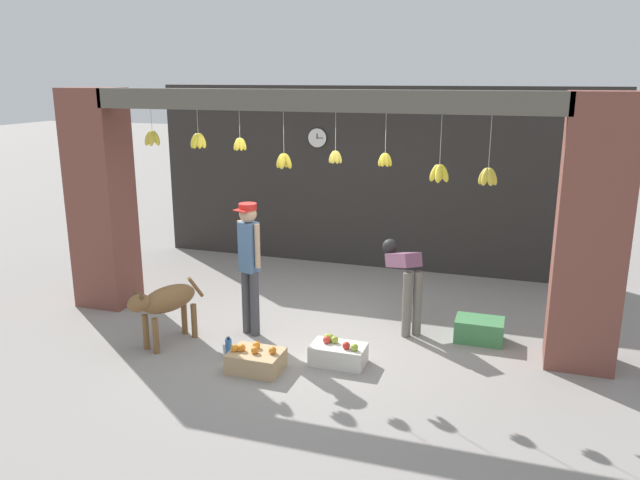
{
  "coord_description": "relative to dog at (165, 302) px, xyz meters",
  "views": [
    {
      "loc": [
        2.33,
        -6.55,
        3.05
      ],
      "look_at": [
        0.0,
        0.46,
        1.11
      ],
      "focal_mm": 35.0,
      "sensor_mm": 36.0,
      "label": 1
    }
  ],
  "objects": [
    {
      "name": "ground_plane",
      "position": [
        1.5,
        0.69,
        -0.53
      ],
      "size": [
        60.0,
        60.0,
        0.0
      ],
      "primitive_type": "plane",
      "color": "gray"
    },
    {
      "name": "shop_back_wall",
      "position": [
        1.5,
        3.83,
        0.92
      ],
      "size": [
        7.36,
        0.12,
        2.91
      ],
      "primitive_type": "cube",
      "color": "#2D2B28",
      "rests_on": "ground_plane"
    },
    {
      "name": "shop_pillar_left",
      "position": [
        -1.53,
        0.99,
        0.92
      ],
      "size": [
        0.7,
        0.6,
        2.91
      ],
      "primitive_type": "cube",
      "color": "brown",
      "rests_on": "ground_plane"
    },
    {
      "name": "shop_pillar_right",
      "position": [
        4.53,
        0.99,
        0.92
      ],
      "size": [
        0.7,
        0.6,
        2.91
      ],
      "primitive_type": "cube",
      "color": "brown",
      "rests_on": "ground_plane"
    },
    {
      "name": "storefront_awning",
      "position": [
        1.49,
        0.81,
        2.2
      ],
      "size": [
        5.46,
        0.29,
        0.97
      ],
      "color": "#5B564C"
    },
    {
      "name": "dog",
      "position": [
        0.0,
        0.0,
        0.0
      ],
      "size": [
        0.54,
        1.05,
        0.77
      ],
      "rotation": [
        0.0,
        0.0,
        -1.91
      ],
      "color": "brown",
      "rests_on": "ground_plane"
    },
    {
      "name": "shopkeeper",
      "position": [
        0.8,
        0.6,
        0.42
      ],
      "size": [
        0.33,
        0.29,
        1.63
      ],
      "rotation": [
        0.0,
        0.0,
        2.8
      ],
      "color": "#424247",
      "rests_on": "ground_plane"
    },
    {
      "name": "worker_stooping",
      "position": [
        2.53,
        1.34,
        0.17
      ],
      "size": [
        0.6,
        0.71,
        1.05
      ],
      "rotation": [
        0.0,
        0.0,
        0.66
      ],
      "color": "#6B665B",
      "rests_on": "ground_plane"
    },
    {
      "name": "fruit_crate_oranges",
      "position": [
        1.25,
        -0.28,
        -0.42
      ],
      "size": [
        0.56,
        0.43,
        0.29
      ],
      "color": "tan",
      "rests_on": "ground_plane"
    },
    {
      "name": "fruit_crate_apples",
      "position": [
        2.04,
        0.15,
        -0.41
      ],
      "size": [
        0.59,
        0.36,
        0.29
      ],
      "color": "silver",
      "rests_on": "ground_plane"
    },
    {
      "name": "produce_box_green",
      "position": [
        3.46,
        1.27,
        -0.4
      ],
      "size": [
        0.56,
        0.38,
        0.27
      ],
      "primitive_type": "cube",
      "color": "#42844C",
      "rests_on": "ground_plane"
    },
    {
      "name": "water_bottle",
      "position": [
        0.82,
        -0.07,
        -0.42
      ],
      "size": [
        0.07,
        0.07,
        0.23
      ],
      "color": "#2D60AD",
      "rests_on": "ground_plane"
    },
    {
      "name": "wall_clock",
      "position": [
        0.59,
        3.76,
        1.56
      ],
      "size": [
        0.32,
        0.03,
        0.32
      ],
      "color": "black"
    }
  ]
}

